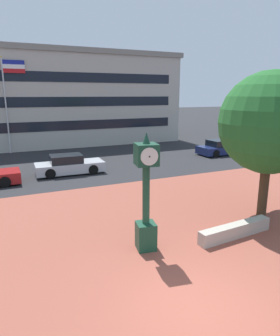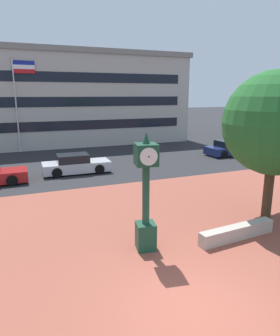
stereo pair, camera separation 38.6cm
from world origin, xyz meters
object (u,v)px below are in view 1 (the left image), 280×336
at_px(plaza_tree, 272,125).
at_px(flagpole_primary, 8,95).
at_px(car_street_near, 69,165).
at_px(civic_building, 40,98).
at_px(street_clock, 146,196).
at_px(car_street_mid, 221,148).

distance_m(plaza_tree, flagpole_primary, 22.04).
bearing_deg(car_street_near, flagpole_primary, -160.56).
relative_size(car_street_near, flagpole_primary, 0.54).
height_order(plaza_tree, car_street_near, plaza_tree).
bearing_deg(plaza_tree, car_street_near, 121.35).
bearing_deg(civic_building, car_street_near, -91.16).
bearing_deg(street_clock, car_street_near, 101.73).
relative_size(street_clock, car_street_near, 0.90).
distance_m(plaza_tree, car_street_near, 12.68).
bearing_deg(plaza_tree, flagpole_primary, 115.47).
distance_m(car_street_near, civic_building, 17.59).
height_order(plaza_tree, civic_building, civic_building).
distance_m(car_street_mid, flagpole_primary, 18.98).
bearing_deg(street_clock, civic_building, 99.87).
height_order(car_street_mid, civic_building, civic_building).
xyz_separation_m(street_clock, car_street_mid, (13.07, 12.37, -1.33)).
height_order(street_clock, car_street_mid, street_clock).
bearing_deg(plaza_tree, street_clock, -173.51).
height_order(car_street_mid, flagpole_primary, flagpole_primary).
xyz_separation_m(car_street_mid, flagpole_primary, (-16.54, 8.18, 4.45)).
distance_m(street_clock, car_street_near, 11.21).
xyz_separation_m(street_clock, plaza_tree, (5.99, 0.68, 2.01)).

